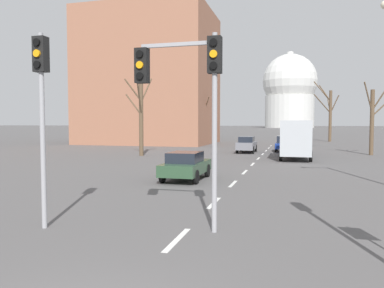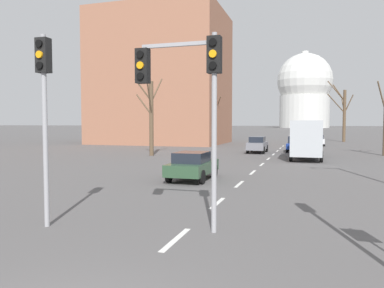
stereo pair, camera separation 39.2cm
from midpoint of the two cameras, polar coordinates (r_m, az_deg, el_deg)
lane_stripe_0 at (r=9.76m, az=-3.46°, el=-14.33°), size 0.16×2.00×0.01m
lane_stripe_1 at (r=13.96m, az=2.54°, el=-8.95°), size 0.16×2.00×0.01m
lane_stripe_2 at (r=18.30m, az=5.65°, el=-6.05°), size 0.16×2.00×0.01m
lane_stripe_3 at (r=22.70m, az=7.55°, el=-4.26°), size 0.16×2.00×0.01m
lane_stripe_4 at (r=27.14m, az=8.82°, el=-3.05°), size 0.16×2.00×0.01m
lane_stripe_5 at (r=31.59m, az=9.73°, el=-2.18°), size 0.16×2.00×0.01m
lane_stripe_6 at (r=36.06m, az=10.42°, el=-1.52°), size 0.16×2.00×0.01m
lane_stripe_7 at (r=40.53m, az=10.95°, el=-1.01°), size 0.16×2.00×0.01m
lane_stripe_8 at (r=45.01m, az=11.38°, el=-0.60°), size 0.16×2.00×0.01m
lane_stripe_9 at (r=49.49m, az=11.73°, el=-0.26°), size 0.16×2.00×0.01m
traffic_signal_near_left at (r=11.26m, az=-22.88°, el=7.08°), size 0.36×0.34×5.40m
traffic_signal_centre_tall at (r=10.20m, az=-1.60°, el=9.39°), size 2.42×0.34×5.32m
sedan_near_left at (r=19.40m, az=-1.53°, el=-3.25°), size 1.88×4.03×1.46m
sedan_near_right at (r=39.61m, az=13.63°, el=0.05°), size 1.82×3.88×1.63m
sedan_mid_centre at (r=51.43m, az=16.54°, el=0.64°), size 1.84×4.24×1.48m
sedan_far_left at (r=37.73m, az=8.05°, el=-0.03°), size 1.72×4.45×1.61m
delivery_truck at (r=31.84m, az=15.18°, el=0.86°), size 2.44×7.20×3.14m
bare_tree_left_near at (r=33.92m, az=-8.15°, el=4.44°), size 2.36×3.84×7.13m
bare_tree_right_near at (r=63.51m, az=20.04°, el=4.54°), size 3.89×3.79×9.81m
bare_tree_left_far at (r=51.01m, az=1.35°, el=4.20°), size 2.57×3.31×8.81m
bare_tree_right_far at (r=37.96m, az=25.56°, el=3.42°), size 2.97×1.58×6.63m
capitol_dome at (r=245.52m, az=14.61°, el=7.82°), size 33.59×33.59×47.45m
apartment_block_left at (r=55.48m, az=-6.61°, el=9.83°), size 18.00×14.00×18.73m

